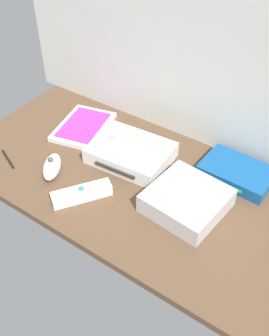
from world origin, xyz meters
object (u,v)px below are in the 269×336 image
object	(u,v)px
remote_classic_pad	(126,144)
remote_nunchuk	(52,167)
remote_wand	(82,194)
game_case	(84,127)
game_console	(131,153)
network_router	(237,172)
mini_computer	(187,200)
stylus_pen	(8,158)

from	to	relation	value
remote_classic_pad	remote_nunchuk	bearing A→B (deg)	-145.74
remote_wand	game_case	bearing A→B (deg)	163.64
game_console	network_router	distance (cm)	28.53
game_console	network_router	xyz separation A→B (cm)	(26.86, 9.60, -0.50)
mini_computer	remote_nunchuk	size ratio (longest dim) A/B	1.71
mini_computer	game_case	distance (cm)	42.66
remote_nunchuk	game_console	bearing A→B (deg)	18.00
remote_nunchuk	remote_classic_pad	distance (cm)	20.44
network_router	game_console	bearing A→B (deg)	-158.58
network_router	remote_wand	size ratio (longest dim) A/B	1.29
remote_wand	stylus_pen	world-z (taller)	remote_wand
remote_classic_pad	network_router	bearing A→B (deg)	4.39
remote_classic_pad	game_console	bearing A→B (deg)	25.15
game_console	remote_nunchuk	xyz separation A→B (cm)	(-13.78, -16.36, -0.16)
network_router	remote_nunchuk	world-z (taller)	remote_nunchuk
game_case	remote_wand	distance (cm)	29.24
network_router	stylus_pen	world-z (taller)	network_router
network_router	remote_nunchuk	bearing A→B (deg)	-145.67
remote_classic_pad	stylus_pen	bearing A→B (deg)	-161.20
game_case	stylus_pen	size ratio (longest dim) A/B	2.41
mini_computer	remote_classic_pad	world-z (taller)	remote_classic_pad
game_console	mini_computer	bearing A→B (deg)	-23.32
remote_classic_pad	stylus_pen	world-z (taller)	remote_classic_pad
remote_wand	stylus_pen	bearing A→B (deg)	-145.11
game_case	remote_classic_pad	distance (cm)	19.98
game_case	remote_nunchuk	world-z (taller)	remote_nunchuk
game_console	game_case	distance (cm)	20.25
game_console	remote_wand	distance (cm)	19.17
game_console	mini_computer	distance (cm)	22.56
remote_nunchuk	remote_classic_pad	bearing A→B (deg)	18.53
game_console	mini_computer	xyz separation A→B (cm)	(21.34, -7.33, 0.44)
stylus_pen	network_router	bearing A→B (deg)	28.10
network_router	remote_nunchuk	distance (cm)	48.22
mini_computer	remote_classic_pad	bearing A→B (deg)	163.70
mini_computer	remote_classic_pad	xyz separation A→B (cm)	(-22.27, 6.51, 2.77)
game_case	network_router	bearing A→B (deg)	-6.07
remote_nunchuk	network_router	bearing A→B (deg)	0.68
game_case	remote_nunchuk	bearing A→B (deg)	-86.40
game_case	stylus_pen	world-z (taller)	game_case
mini_computer	remote_classic_pad	distance (cm)	23.37
mini_computer	network_router	size ratio (longest dim) A/B	1.01
game_console	stylus_pen	size ratio (longest dim) A/B	2.46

